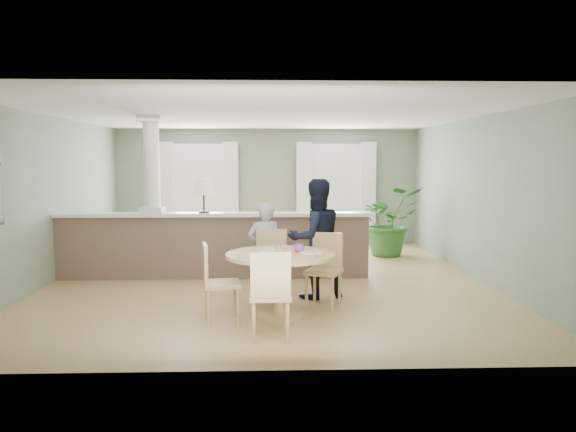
{
  "coord_description": "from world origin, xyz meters",
  "views": [
    {
      "loc": [
        0.03,
        -9.14,
        1.99
      ],
      "look_at": [
        0.31,
        -1.0,
        1.17
      ],
      "focal_mm": 35.0,
      "sensor_mm": 36.0,
      "label": 1
    }
  ],
  "objects_px": {
    "chair_near": "(270,291)",
    "chair_side": "(215,279)",
    "chair_far_boy": "(270,262)",
    "child_person": "(264,250)",
    "chair_far_man": "(325,266)",
    "houseplant": "(389,221)",
    "dining_table": "(281,267)",
    "man_person": "(316,239)",
    "sofa": "(219,240)"
  },
  "relations": [
    {
      "from": "sofa",
      "to": "man_person",
      "type": "relative_size",
      "value": 1.79
    },
    {
      "from": "dining_table",
      "to": "chair_far_man",
      "type": "height_order",
      "value": "chair_far_man"
    },
    {
      "from": "dining_table",
      "to": "chair_near",
      "type": "xyz_separation_m",
      "value": [
        -0.14,
        -0.88,
        -0.1
      ]
    },
    {
      "from": "sofa",
      "to": "chair_far_boy",
      "type": "distance_m",
      "value": 3.16
    },
    {
      "from": "chair_far_man",
      "to": "man_person",
      "type": "relative_size",
      "value": 0.58
    },
    {
      "from": "dining_table",
      "to": "chair_far_boy",
      "type": "bearing_deg",
      "value": 98.75
    },
    {
      "from": "chair_side",
      "to": "man_person",
      "type": "bearing_deg",
      "value": -58.07
    },
    {
      "from": "houseplant",
      "to": "chair_near",
      "type": "xyz_separation_m",
      "value": [
        -2.48,
        -5.47,
        -0.16
      ]
    },
    {
      "from": "dining_table",
      "to": "man_person",
      "type": "relative_size",
      "value": 0.79
    },
    {
      "from": "chair_far_man",
      "to": "chair_near",
      "type": "distance_m",
      "value": 1.68
    },
    {
      "from": "houseplant",
      "to": "chair_far_man",
      "type": "bearing_deg",
      "value": -113.52
    },
    {
      "from": "houseplant",
      "to": "man_person",
      "type": "distance_m",
      "value": 4.0
    },
    {
      "from": "chair_near",
      "to": "chair_side",
      "type": "bearing_deg",
      "value": -49.26
    },
    {
      "from": "chair_side",
      "to": "man_person",
      "type": "distance_m",
      "value": 1.81
    },
    {
      "from": "chair_far_boy",
      "to": "child_person",
      "type": "distance_m",
      "value": 0.29
    },
    {
      "from": "sofa",
      "to": "man_person",
      "type": "distance_m",
      "value": 3.29
    },
    {
      "from": "chair_near",
      "to": "man_person",
      "type": "relative_size",
      "value": 0.59
    },
    {
      "from": "houseplant",
      "to": "dining_table",
      "type": "height_order",
      "value": "houseplant"
    },
    {
      "from": "child_person",
      "to": "chair_side",
      "type": "bearing_deg",
      "value": 51.89
    },
    {
      "from": "child_person",
      "to": "houseplant",
      "type": "bearing_deg",
      "value": -138.96
    },
    {
      "from": "dining_table",
      "to": "chair_side",
      "type": "bearing_deg",
      "value": -169.59
    },
    {
      "from": "chair_far_man",
      "to": "chair_near",
      "type": "xyz_separation_m",
      "value": [
        -0.75,
        -1.5,
        0.01
      ]
    },
    {
      "from": "houseplant",
      "to": "child_person",
      "type": "bearing_deg",
      "value": -126.23
    },
    {
      "from": "chair_side",
      "to": "child_person",
      "type": "relative_size",
      "value": 0.7
    },
    {
      "from": "sofa",
      "to": "houseplant",
      "type": "relative_size",
      "value": 2.15
    },
    {
      "from": "chair_far_boy",
      "to": "chair_side",
      "type": "bearing_deg",
      "value": -115.12
    },
    {
      "from": "chair_far_man",
      "to": "chair_side",
      "type": "distance_m",
      "value": 1.62
    },
    {
      "from": "chair_side",
      "to": "chair_far_boy",
      "type": "bearing_deg",
      "value": -43.71
    },
    {
      "from": "chair_side",
      "to": "dining_table",
      "type": "bearing_deg",
      "value": -89.4
    },
    {
      "from": "houseplant",
      "to": "chair_near",
      "type": "height_order",
      "value": "houseplant"
    },
    {
      "from": "houseplant",
      "to": "chair_far_man",
      "type": "distance_m",
      "value": 4.34
    },
    {
      "from": "sofa",
      "to": "child_person",
      "type": "distance_m",
      "value": 2.91
    },
    {
      "from": "chair_side",
      "to": "man_person",
      "type": "xyz_separation_m",
      "value": [
        1.33,
        1.18,
        0.32
      ]
    },
    {
      "from": "chair_far_man",
      "to": "man_person",
      "type": "bearing_deg",
      "value": 125.11
    },
    {
      "from": "houseplant",
      "to": "chair_side",
      "type": "relative_size",
      "value": 1.48
    },
    {
      "from": "dining_table",
      "to": "chair_side",
      "type": "relative_size",
      "value": 1.41
    },
    {
      "from": "chair_side",
      "to": "sofa",
      "type": "bearing_deg",
      "value": -5.49
    },
    {
      "from": "chair_near",
      "to": "chair_side",
      "type": "relative_size",
      "value": 1.04
    },
    {
      "from": "chair_far_man",
      "to": "child_person",
      "type": "xyz_separation_m",
      "value": [
        -0.83,
        0.48,
        0.15
      ]
    },
    {
      "from": "houseplant",
      "to": "child_person",
      "type": "xyz_separation_m",
      "value": [
        -2.56,
        -3.49,
        -0.03
      ]
    },
    {
      "from": "dining_table",
      "to": "chair_near",
      "type": "bearing_deg",
      "value": -98.77
    },
    {
      "from": "dining_table",
      "to": "chair_far_man",
      "type": "bearing_deg",
      "value": 45.05
    },
    {
      "from": "chair_far_boy",
      "to": "chair_far_man",
      "type": "distance_m",
      "value": 0.79
    },
    {
      "from": "child_person",
      "to": "chair_near",
      "type": "bearing_deg",
      "value": 79.54
    },
    {
      "from": "chair_far_man",
      "to": "chair_side",
      "type": "bearing_deg",
      "value": -129.43
    },
    {
      "from": "sofa",
      "to": "child_person",
      "type": "bearing_deg",
      "value": -59.99
    },
    {
      "from": "chair_far_man",
      "to": "man_person",
      "type": "distance_m",
      "value": 0.53
    },
    {
      "from": "chair_near",
      "to": "man_person",
      "type": "bearing_deg",
      "value": -110.6
    },
    {
      "from": "sofa",
      "to": "child_person",
      "type": "relative_size",
      "value": 2.23
    },
    {
      "from": "chair_near",
      "to": "sofa",
      "type": "bearing_deg",
      "value": -80.08
    }
  ]
}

